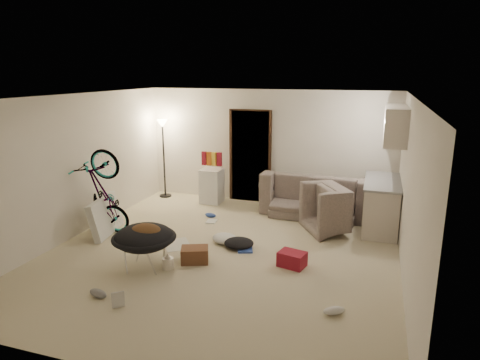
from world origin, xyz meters
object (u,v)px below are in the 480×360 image
(drink_case_a, at_px, (195,255))
(juicer, at_px, (168,262))
(saucer_chair, at_px, (144,243))
(sofa, at_px, (316,199))
(bicycle, at_px, (105,211))
(mini_fridge, at_px, (212,186))
(kitchen_counter, at_px, (381,206))
(floor_lamp, at_px, (163,142))
(drink_case_b, at_px, (292,259))
(tv_box, at_px, (105,216))
(armchair, at_px, (341,214))

(drink_case_a, distance_m, juicer, 0.44)
(saucer_chair, bearing_deg, sofa, 58.16)
(bicycle, height_order, mini_fridge, bicycle)
(kitchen_counter, distance_m, bicycle, 5.07)
(floor_lamp, height_order, drink_case_b, floor_lamp)
(drink_case_a, xyz_separation_m, drink_case_b, (1.46, 0.32, -0.00))
(tv_box, bearing_deg, juicer, -39.79)
(kitchen_counter, distance_m, drink_case_b, 2.49)
(bicycle, height_order, juicer, bicycle)
(floor_lamp, distance_m, tv_box, 2.67)
(tv_box, xyz_separation_m, drink_case_a, (2.02, -0.61, -0.22))
(sofa, bearing_deg, drink_case_a, 66.53)
(floor_lamp, relative_size, saucer_chair, 1.91)
(tv_box, xyz_separation_m, juicer, (1.73, -0.95, -0.23))
(juicer, bearing_deg, floor_lamp, 118.11)
(drink_case_b, bearing_deg, armchair, 86.72)
(kitchen_counter, bearing_deg, floor_lamp, 172.34)
(floor_lamp, distance_m, kitchen_counter, 4.95)
(sofa, xyz_separation_m, saucer_chair, (-2.06, -3.32, 0.08))
(tv_box, bearing_deg, kitchen_counter, 10.09)
(armchair, height_order, saucer_chair, saucer_chair)
(bicycle, bearing_deg, mini_fridge, -27.15)
(juicer, bearing_deg, kitchen_counter, 42.90)
(sofa, height_order, bicycle, bicycle)
(armchair, xyz_separation_m, juicer, (-2.30, -2.44, -0.22))
(sofa, xyz_separation_m, juicer, (-1.73, -3.23, -0.22))
(bicycle, bearing_deg, drink_case_b, -96.74)
(saucer_chair, relative_size, tv_box, 0.94)
(juicer, bearing_deg, sofa, 61.86)
(bicycle, bearing_deg, kitchen_counter, -70.74)
(drink_case_a, bearing_deg, armchair, 24.92)
(mini_fridge, bearing_deg, drink_case_b, -48.11)
(bicycle, height_order, tv_box, bicycle)
(kitchen_counter, relative_size, drink_case_b, 3.84)
(sofa, distance_m, armchair, 0.98)
(kitchen_counter, height_order, drink_case_a, kitchen_counter)
(armchair, bearing_deg, kitchen_counter, -94.66)
(juicer, bearing_deg, drink_case_b, 20.56)
(kitchen_counter, xyz_separation_m, bicycle, (-4.73, -1.84, -0.02))
(kitchen_counter, relative_size, saucer_chair, 1.58)
(saucer_chair, bearing_deg, drink_case_b, 19.56)
(tv_box, bearing_deg, drink_case_b, -15.92)
(drink_case_b, xyz_separation_m, juicer, (-1.75, -0.66, -0.01))
(kitchen_counter, relative_size, armchair, 1.53)
(kitchen_counter, relative_size, mini_fridge, 1.97)
(saucer_chair, xyz_separation_m, juicer, (0.33, 0.08, -0.30))
(armchair, bearing_deg, saucer_chair, 102.75)
(armchair, relative_size, drink_case_b, 2.51)
(floor_lamp, relative_size, tv_box, 1.79)
(juicer, bearing_deg, armchair, 46.67)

